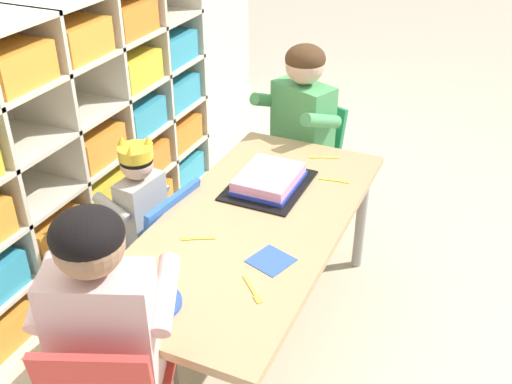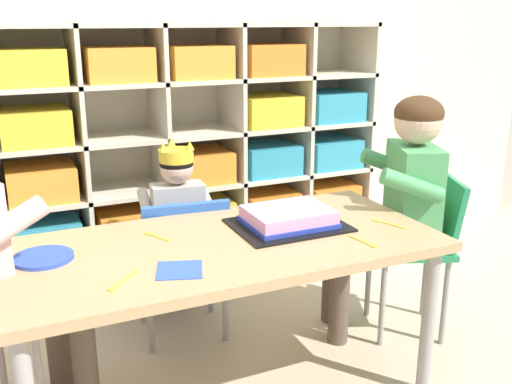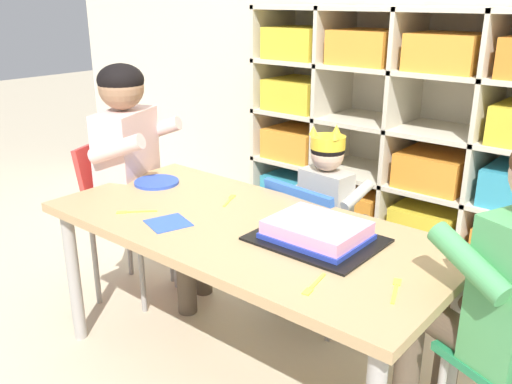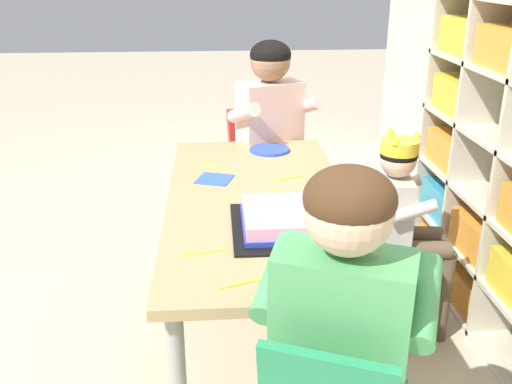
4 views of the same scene
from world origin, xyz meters
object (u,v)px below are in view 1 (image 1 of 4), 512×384
(fork_at_table_front_edge, at_px, (253,291))
(fork_near_cake_tray, at_px, (336,181))
(classroom_chair_blue, at_px, (157,239))
(paper_plate_stack, at_px, (153,303))
(child_with_crown, at_px, (133,204))
(fork_scattered_mid_table, at_px, (322,157))
(fork_by_napkin, at_px, (196,239))
(adult_helper_seated, at_px, (109,315))
(activity_table, at_px, (252,233))
(classroom_chair_guest_side, at_px, (308,155))
(birthday_cake_on_tray, at_px, (269,180))
(guest_at_table_side, at_px, (295,125))

(fork_at_table_front_edge, bearing_deg, fork_near_cake_tray, -47.98)
(classroom_chair_blue, relative_size, paper_plate_stack, 3.45)
(child_with_crown, xyz_separation_m, fork_scattered_mid_table, (0.59, -0.63, 0.07))
(fork_by_napkin, bearing_deg, adult_helper_seated, -115.19)
(classroom_chair_blue, bearing_deg, activity_table, 97.22)
(adult_helper_seated, relative_size, classroom_chair_guest_side, 1.57)
(activity_table, height_order, fork_at_table_front_edge, fork_at_table_front_edge)
(fork_by_napkin, height_order, fork_scattered_mid_table, same)
(child_with_crown, bearing_deg, activity_table, 95.92)
(classroom_chair_blue, xyz_separation_m, adult_helper_seated, (-0.71, -0.31, 0.28))
(birthday_cake_on_tray, xyz_separation_m, fork_near_cake_tray, (0.16, -0.25, -0.03))
(birthday_cake_on_tray, relative_size, paper_plate_stack, 2.12)
(classroom_chair_guest_side, xyz_separation_m, fork_at_table_front_edge, (-1.30, -0.27, 0.18))
(classroom_chair_blue, relative_size, birthday_cake_on_tray, 1.62)
(birthday_cake_on_tray, bearing_deg, fork_by_napkin, 168.29)
(child_with_crown, distance_m, classroom_chair_guest_side, 1.03)
(guest_at_table_side, relative_size, paper_plate_stack, 5.55)
(fork_at_table_front_edge, distance_m, fork_by_napkin, 0.36)
(child_with_crown, xyz_separation_m, fork_near_cake_tray, (0.42, -0.75, 0.07))
(child_with_crown, distance_m, fork_at_table_front_edge, 0.82)
(guest_at_table_side, xyz_separation_m, fork_near_cake_tray, (-0.40, -0.34, -0.03))
(classroom_chair_blue, relative_size, fork_scattered_mid_table, 4.78)
(activity_table, xyz_separation_m, child_with_crown, (0.00, 0.55, -0.01))
(guest_at_table_side, height_order, birthday_cake_on_tray, guest_at_table_side)
(classroom_chair_blue, bearing_deg, adult_helper_seated, 29.87)
(fork_at_table_front_edge, bearing_deg, classroom_chair_blue, 13.50)
(child_with_crown, distance_m, adult_helper_seated, 0.84)
(activity_table, bearing_deg, child_with_crown, 89.67)
(paper_plate_stack, distance_m, fork_near_cake_tray, 1.02)
(child_with_crown, relative_size, paper_plate_stack, 4.59)
(classroom_chair_blue, height_order, birthday_cake_on_tray, birthday_cake_on_tray)
(guest_at_table_side, relative_size, fork_by_napkin, 8.50)
(classroom_chair_guest_side, xyz_separation_m, paper_plate_stack, (-1.48, -0.01, 0.19))
(birthday_cake_on_tray, bearing_deg, adult_helper_seated, 174.66)
(classroom_chair_blue, relative_size, child_with_crown, 0.75)
(adult_helper_seated, height_order, fork_by_napkin, adult_helper_seated)
(child_with_crown, bearing_deg, classroom_chair_guest_side, 159.98)
(fork_near_cake_tray, bearing_deg, paper_plate_stack, 63.00)
(classroom_chair_guest_side, height_order, fork_at_table_front_edge, classroom_chair_guest_side)
(classroom_chair_guest_side, bearing_deg, fork_scattered_mid_table, -39.17)
(classroom_chair_blue, bearing_deg, fork_near_cake_tray, 129.68)
(classroom_chair_guest_side, relative_size, fork_near_cake_tray, 5.20)
(adult_helper_seated, distance_m, fork_by_napkin, 0.52)
(activity_table, relative_size, classroom_chair_guest_side, 2.12)
(fork_near_cake_tray, bearing_deg, fork_scattered_mid_table, -65.63)
(activity_table, xyz_separation_m, classroom_chair_blue, (-0.01, 0.44, -0.15))
(guest_at_table_side, bearing_deg, classroom_chair_guest_side, 90.00)
(classroom_chair_guest_side, distance_m, fork_near_cake_tray, 0.61)
(adult_helper_seated, xyz_separation_m, classroom_chair_guest_side, (1.64, -0.04, -0.25))
(activity_table, bearing_deg, fork_by_napkin, 144.46)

